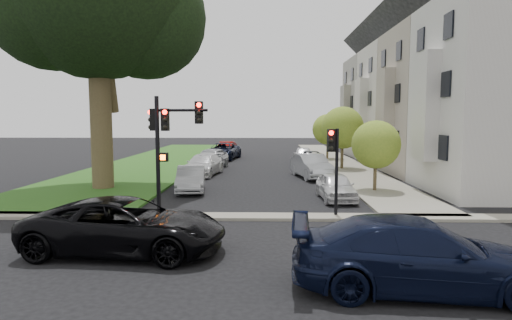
{
  "coord_description": "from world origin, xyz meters",
  "views": [
    {
      "loc": [
        0.47,
        -14.43,
        3.92
      ],
      "look_at": [
        0.0,
        5.0,
        2.0
      ],
      "focal_mm": 30.0,
      "sensor_mm": 36.0,
      "label": 1
    }
  ],
  "objects_px": {
    "car_parked_7": "(211,158)",
    "car_parked_9": "(226,148)",
    "car_parked_8": "(223,151)",
    "small_tree_b": "(342,128)",
    "traffic_signal_main": "(167,134)",
    "small_tree_c": "(328,129)",
    "car_cross_near": "(126,226)",
    "car_parked_3": "(303,155)",
    "car_parked_5": "(191,179)",
    "traffic_signal_secondary": "(334,156)",
    "small_tree_a": "(376,145)",
    "car_parked_2": "(310,159)",
    "car_parked_0": "(336,186)",
    "car_cross_far": "(418,255)",
    "car_parked_1": "(312,166)",
    "car_parked_6": "(203,165)"
  },
  "relations": [
    {
      "from": "small_tree_c",
      "to": "car_parked_1",
      "type": "bearing_deg",
      "value": -102.69
    },
    {
      "from": "small_tree_c",
      "to": "car_parked_1",
      "type": "distance_m",
      "value": 12.77
    },
    {
      "from": "small_tree_b",
      "to": "car_parked_7",
      "type": "height_order",
      "value": "small_tree_b"
    },
    {
      "from": "car_parked_5",
      "to": "car_parked_7",
      "type": "bearing_deg",
      "value": 84.18
    },
    {
      "from": "small_tree_c",
      "to": "car_parked_3",
      "type": "xyz_separation_m",
      "value": [
        -2.48,
        -2.43,
        -2.17
      ]
    },
    {
      "from": "car_cross_far",
      "to": "car_parked_1",
      "type": "bearing_deg",
      "value": 6.01
    },
    {
      "from": "car_parked_5",
      "to": "car_parked_9",
      "type": "height_order",
      "value": "car_parked_9"
    },
    {
      "from": "car_parked_0",
      "to": "car_parked_8",
      "type": "height_order",
      "value": "car_parked_8"
    },
    {
      "from": "car_parked_1",
      "to": "car_cross_near",
      "type": "bearing_deg",
      "value": -125.72
    },
    {
      "from": "car_parked_1",
      "to": "car_parked_6",
      "type": "relative_size",
      "value": 0.97
    },
    {
      "from": "car_cross_far",
      "to": "car_parked_3",
      "type": "height_order",
      "value": "car_cross_far"
    },
    {
      "from": "car_parked_1",
      "to": "car_parked_5",
      "type": "distance_m",
      "value": 8.76
    },
    {
      "from": "small_tree_c",
      "to": "car_parked_7",
      "type": "bearing_deg",
      "value": -143.91
    },
    {
      "from": "traffic_signal_secondary",
      "to": "car_parked_0",
      "type": "relative_size",
      "value": 0.92
    },
    {
      "from": "car_parked_6",
      "to": "car_parked_8",
      "type": "relative_size",
      "value": 0.87
    },
    {
      "from": "car_parked_9",
      "to": "car_parked_0",
      "type": "bearing_deg",
      "value": -65.53
    },
    {
      "from": "car_parked_8",
      "to": "car_cross_far",
      "type": "bearing_deg",
      "value": -67.44
    },
    {
      "from": "car_cross_near",
      "to": "car_parked_7",
      "type": "xyz_separation_m",
      "value": [
        -0.22,
        20.73,
        0.01
      ]
    },
    {
      "from": "car_cross_far",
      "to": "small_tree_c",
      "type": "bearing_deg",
      "value": 0.23
    },
    {
      "from": "small_tree_c",
      "to": "car_parked_3",
      "type": "height_order",
      "value": "small_tree_c"
    },
    {
      "from": "car_cross_far",
      "to": "car_parked_5",
      "type": "xyz_separation_m",
      "value": [
        -7.47,
        13.03,
        -0.16
      ]
    },
    {
      "from": "small_tree_b",
      "to": "car_parked_9",
      "type": "xyz_separation_m",
      "value": [
        -10.04,
        13.55,
        -2.48
      ]
    },
    {
      "from": "car_parked_7",
      "to": "car_parked_9",
      "type": "height_order",
      "value": "car_parked_7"
    },
    {
      "from": "traffic_signal_main",
      "to": "car_parked_6",
      "type": "bearing_deg",
      "value": 91.96
    },
    {
      "from": "traffic_signal_main",
      "to": "car_parked_7",
      "type": "height_order",
      "value": "traffic_signal_main"
    },
    {
      "from": "car_parked_8",
      "to": "small_tree_c",
      "type": "bearing_deg",
      "value": 8.63
    },
    {
      "from": "traffic_signal_secondary",
      "to": "car_parked_6",
      "type": "bearing_deg",
      "value": 119.4
    },
    {
      "from": "car_parked_0",
      "to": "car_parked_3",
      "type": "height_order",
      "value": "car_parked_3"
    },
    {
      "from": "small_tree_b",
      "to": "car_parked_0",
      "type": "distance_m",
      "value": 12.5
    },
    {
      "from": "car_parked_5",
      "to": "traffic_signal_secondary",
      "type": "bearing_deg",
      "value": -48.83
    },
    {
      "from": "car_parked_9",
      "to": "car_cross_near",
      "type": "bearing_deg",
      "value": -81.78
    },
    {
      "from": "car_parked_8",
      "to": "small_tree_b",
      "type": "bearing_deg",
      "value": -29.52
    },
    {
      "from": "traffic_signal_secondary",
      "to": "car_parked_0",
      "type": "distance_m",
      "value": 4.18
    },
    {
      "from": "car_parked_6",
      "to": "small_tree_a",
      "type": "bearing_deg",
      "value": -24.78
    },
    {
      "from": "traffic_signal_main",
      "to": "car_parked_5",
      "type": "distance_m",
      "value": 6.42
    },
    {
      "from": "car_cross_near",
      "to": "car_parked_3",
      "type": "height_order",
      "value": "car_cross_near"
    },
    {
      "from": "traffic_signal_main",
      "to": "car_parked_1",
      "type": "height_order",
      "value": "traffic_signal_main"
    },
    {
      "from": "car_parked_1",
      "to": "car_parked_3",
      "type": "relative_size",
      "value": 1.18
    },
    {
      "from": "car_parked_0",
      "to": "car_parked_6",
      "type": "bearing_deg",
      "value": 129.02
    },
    {
      "from": "small_tree_a",
      "to": "car_parked_6",
      "type": "height_order",
      "value": "small_tree_a"
    },
    {
      "from": "small_tree_a",
      "to": "car_parked_2",
      "type": "distance_m",
      "value": 11.93
    },
    {
      "from": "small_tree_b",
      "to": "car_parked_6",
      "type": "bearing_deg",
      "value": -161.33
    },
    {
      "from": "car_parked_3",
      "to": "car_parked_6",
      "type": "xyz_separation_m",
      "value": [
        -7.57,
        -8.71,
        0.03
      ]
    },
    {
      "from": "car_cross_near",
      "to": "car_parked_9",
      "type": "bearing_deg",
      "value": 5.18
    },
    {
      "from": "car_cross_near",
      "to": "car_parked_9",
      "type": "xyz_separation_m",
      "value": [
        -0.24,
        33.83,
        -0.11
      ]
    },
    {
      "from": "car_parked_1",
      "to": "car_parked_8",
      "type": "bearing_deg",
      "value": 108.32
    },
    {
      "from": "car_parked_8",
      "to": "car_parked_9",
      "type": "height_order",
      "value": "car_parked_8"
    },
    {
      "from": "car_parked_1",
      "to": "small_tree_c",
      "type": "bearing_deg",
      "value": 65.64
    },
    {
      "from": "traffic_signal_main",
      "to": "small_tree_c",
      "type": "bearing_deg",
      "value": 67.67
    },
    {
      "from": "car_cross_far",
      "to": "car_parked_2",
      "type": "distance_m",
      "value": 24.52
    }
  ]
}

